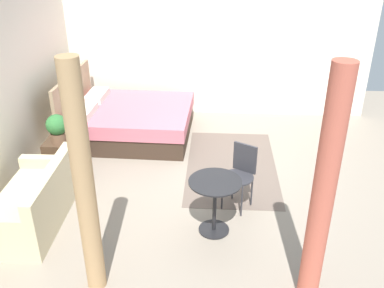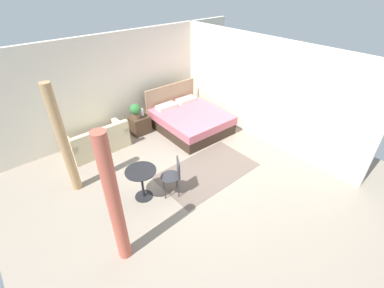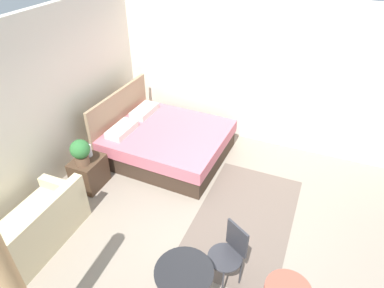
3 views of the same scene
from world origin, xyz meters
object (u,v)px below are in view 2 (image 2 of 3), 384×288
(couch, at_px, (99,142))
(nightstand, at_px, (140,125))
(cafe_chair_near_window, at_px, (174,174))
(bed, at_px, (190,120))
(potted_plant, at_px, (135,110))
(vase, at_px, (142,112))
(balcony_table, at_px, (142,179))

(couch, xyz_separation_m, nightstand, (1.35, 0.08, -0.01))
(nightstand, bearing_deg, cafe_chair_near_window, -106.10)
(bed, height_order, potted_plant, bed)
(bed, height_order, couch, bed)
(vase, bearing_deg, potted_plant, -169.22)
(bed, height_order, balcony_table, bed)
(bed, xyz_separation_m, couch, (-2.64, 0.71, -0.04))
(bed, relative_size, vase, 10.64)
(bed, xyz_separation_m, nightstand, (-1.29, 0.79, -0.04))
(couch, distance_m, vase, 1.52)
(couch, distance_m, cafe_chair_near_window, 2.74)
(vase, height_order, balcony_table, vase)
(potted_plant, bearing_deg, balcony_table, -118.43)
(bed, bearing_deg, potted_plant, 150.78)
(potted_plant, bearing_deg, bed, -29.22)
(couch, relative_size, nightstand, 2.86)
(bed, bearing_deg, nightstand, 148.37)
(bed, height_order, nightstand, bed)
(nightstand, distance_m, cafe_chair_near_window, 2.87)
(balcony_table, xyz_separation_m, cafe_chair_near_window, (0.60, -0.34, 0.04))
(potted_plant, xyz_separation_m, vase, (0.22, 0.04, -0.15))
(couch, relative_size, cafe_chair_near_window, 1.75)
(bed, relative_size, potted_plant, 4.88)
(couch, xyz_separation_m, vase, (1.47, 0.11, 0.37))
(potted_plant, xyz_separation_m, balcony_table, (-1.29, -2.39, -0.28))
(potted_plant, relative_size, balcony_table, 0.61)
(bed, relative_size, balcony_table, 2.97)
(vase, distance_m, balcony_table, 2.86)
(bed, distance_m, nightstand, 1.52)
(nightstand, relative_size, balcony_table, 0.75)
(couch, bearing_deg, bed, -15.10)
(potted_plant, height_order, balcony_table, potted_plant)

